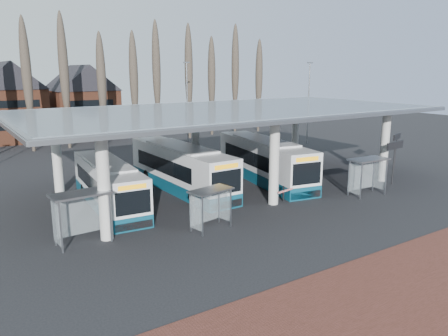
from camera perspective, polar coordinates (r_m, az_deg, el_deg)
ground at (r=29.40m, az=9.54°, el=-5.86°), size 140.00×140.00×0.00m
station_canopy at (r=34.35m, az=0.77°, el=6.72°), size 32.00×16.00×6.34m
poplar_row at (r=56.64m, az=-13.83°, el=11.87°), size 45.10×1.10×14.50m
lamp_post_b at (r=52.83m, az=-4.83°, el=8.41°), size 0.80×0.16×10.17m
lamp_post_c at (r=56.31m, az=10.97°, el=8.49°), size 0.80×0.16×10.17m
bus_0 at (r=31.30m, az=-14.86°, el=-2.14°), size 3.31×11.47×3.14m
bus_1 at (r=34.52m, az=-5.71°, el=-0.08°), size 2.91×12.76×3.53m
bus_2 at (r=37.40m, az=5.22°, el=0.94°), size 4.90×13.06×3.55m
shelter_0 at (r=24.86m, az=-18.24°, el=-4.76°), size 3.18×1.71×2.87m
shelter_1 at (r=25.82m, az=-1.93°, el=-4.17°), size 2.84×1.79×2.45m
shelter_2 at (r=34.45m, az=18.13°, el=-0.03°), size 3.13×1.73×2.82m
info_sign_0 at (r=38.12m, az=21.42°, el=2.36°), size 2.40×0.45×3.58m
info_sign_1 at (r=44.55m, az=21.63°, el=3.50°), size 2.15×0.94×3.36m
barrier at (r=31.34m, az=8.24°, el=-2.95°), size 2.25×0.86×1.14m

